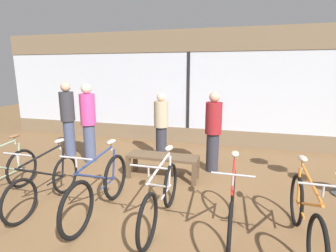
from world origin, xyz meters
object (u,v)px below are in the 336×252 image
bicycle_right (232,207)px  customer_near_rack (161,125)px  bicycle_left (46,183)px  customer_mid_floor (88,121)px  bicycle_center_right (161,198)px  bicycle_far_right (305,217)px  bicycle_center_left (99,189)px  display_bench (163,159)px  customer_by_window (68,118)px  customer_near_bench (213,129)px

bicycle_right → customer_near_rack: bearing=123.7°
bicycle_left → customer_mid_floor: bearing=102.7°
bicycle_center_right → customer_near_rack: (-0.81, 2.66, 0.45)m
bicycle_center_right → bicycle_right: size_ratio=1.02×
bicycle_center_right → customer_mid_floor: (-2.34, 1.96, 0.58)m
bicycle_far_right → customer_mid_floor: customer_mid_floor is taller
bicycle_center_right → bicycle_far_right: (1.81, -0.02, 0.01)m
bicycle_center_left → bicycle_right: bicycle_center_left is taller
bicycle_far_right → display_bench: size_ratio=1.27×
bicycle_far_right → customer_by_window: 5.41m
customer_by_window → customer_near_bench: (3.55, -0.05, -0.06)m
bicycle_left → bicycle_far_right: (3.70, -0.00, 0.02)m
bicycle_right → customer_near_bench: (-0.48, 2.18, 0.51)m
bicycle_center_left → bicycle_center_right: bicycle_center_left is taller
bicycle_far_right → customer_by_window: size_ratio=0.98×
bicycle_center_right → bicycle_far_right: size_ratio=0.97×
bicycle_left → customer_mid_floor: (-0.45, 1.98, 0.59)m
bicycle_center_right → customer_mid_floor: size_ratio=0.95×
customer_by_window → bicycle_right: bearing=-29.0°
bicycle_center_left → bicycle_left: bearing=179.6°
bicycle_center_left → customer_near_rack: bearing=87.1°
customer_near_bench → bicycle_right: bearing=-77.5°
bicycle_far_right → customer_by_window: customer_by_window is taller
bicycle_far_right → bicycle_left: bearing=180.0°
bicycle_right → bicycle_center_left: bearing=-179.2°
bicycle_far_right → customer_mid_floor: 4.63m
bicycle_right → display_bench: bicycle_right is taller
customer_near_rack → customer_by_window: 2.31m
bicycle_left → bicycle_right: size_ratio=0.97×
display_bench → customer_near_rack: 1.30m
customer_mid_floor → bicycle_right: bearing=-30.8°
customer_mid_floor → customer_by_window: bearing=159.9°
bicycle_left → display_bench: (1.46, 1.52, 0.01)m
bicycle_far_right → customer_near_rack: bearing=134.4°
customer_by_window → customer_mid_floor: (0.74, -0.27, -0.00)m
bicycle_right → customer_mid_floor: bearing=149.2°
bicycle_center_right → customer_mid_floor: customer_mid_floor is taller
display_bench → customer_near_rack: size_ratio=0.88×
display_bench → bicycle_center_right: bearing=-74.2°
bicycle_center_right → customer_near_rack: bearing=107.0°
bicycle_left → display_bench: bearing=46.1°
customer_near_rack → customer_mid_floor: customer_mid_floor is taller
bicycle_right → customer_near_bench: 2.29m
bicycle_left → bicycle_center_right: (1.89, 0.02, 0.01)m
bicycle_right → display_bench: bearing=132.7°
bicycle_far_right → customer_near_bench: customer_near_bench is taller
customer_near_rack → customer_near_bench: customer_near_bench is taller
bicycle_center_right → bicycle_right: 0.96m
bicycle_left → bicycle_right: 2.85m
bicycle_right → bicycle_far_right: (0.86, -0.02, 0.00)m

